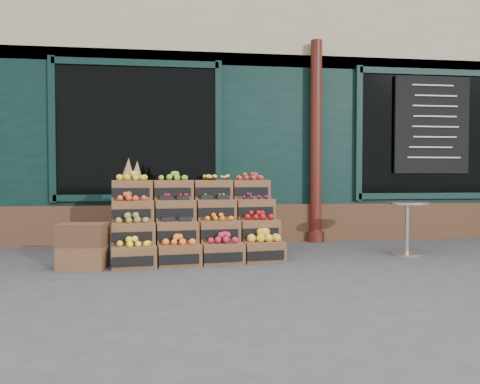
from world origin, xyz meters
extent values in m
plane|color=#3A3A3D|center=(0.00, 0.00, 0.00)|extent=(60.00, 60.00, 0.00)
cube|color=black|center=(0.00, 5.20, 2.40)|extent=(12.00, 6.00, 4.80)
cube|color=#C1B28C|center=(0.00, 2.28, 3.80)|extent=(12.00, 0.18, 2.00)
cube|color=black|center=(0.00, 2.25, 1.50)|extent=(12.00, 0.12, 3.00)
cube|color=#4D2F1E|center=(0.00, 2.18, 0.30)|extent=(12.00, 0.18, 0.60)
cube|color=black|center=(-1.60, 2.18, 1.75)|extent=(2.40, 0.06, 2.00)
cube|color=black|center=(3.20, 2.18, 1.75)|extent=(2.40, 0.06, 2.00)
cylinder|color=#4A1811|center=(1.20, 2.05, 1.60)|extent=(0.18, 0.18, 3.20)
cube|color=black|center=(3.20, 2.10, 1.90)|extent=(1.30, 0.04, 1.60)
cube|color=brown|center=(-1.49, 0.28, 0.13)|extent=(0.54, 0.40, 0.25)
cube|color=black|center=(-1.47, 0.09, 0.10)|extent=(0.46, 0.07, 0.11)
cube|color=yellow|center=(-1.49, 0.28, 0.29)|extent=(0.43, 0.31, 0.08)
cube|color=brown|center=(-0.97, 0.34, 0.13)|extent=(0.54, 0.40, 0.25)
cube|color=black|center=(-0.95, 0.16, 0.10)|extent=(0.46, 0.07, 0.11)
cube|color=orange|center=(-0.97, 0.34, 0.29)|extent=(0.43, 0.31, 0.09)
cube|color=brown|center=(-0.46, 0.40, 0.13)|extent=(0.54, 0.40, 0.25)
cube|color=black|center=(-0.44, 0.22, 0.10)|extent=(0.46, 0.07, 0.11)
cube|color=#A41C30|center=(-0.46, 0.40, 0.30)|extent=(0.43, 0.31, 0.10)
cube|color=brown|center=(0.06, 0.46, 0.13)|extent=(0.54, 0.40, 0.25)
cube|color=black|center=(0.08, 0.28, 0.10)|extent=(0.46, 0.07, 0.11)
cube|color=gold|center=(0.06, 0.46, 0.31)|extent=(0.43, 0.31, 0.12)
cube|color=brown|center=(-1.51, 0.49, 0.38)|extent=(0.54, 0.40, 0.25)
cube|color=black|center=(-1.49, 0.30, 0.35)|extent=(0.46, 0.07, 0.11)
cube|color=olive|center=(-1.51, 0.49, 0.54)|extent=(0.43, 0.31, 0.08)
cube|color=brown|center=(-1.00, 0.55, 0.38)|extent=(0.54, 0.40, 0.25)
cube|color=black|center=(-0.98, 0.37, 0.35)|extent=(0.46, 0.07, 0.11)
cube|color=black|center=(-1.00, 0.55, 0.51)|extent=(0.43, 0.31, 0.03)
cube|color=brown|center=(-0.48, 0.61, 0.38)|extent=(0.54, 0.40, 0.25)
cube|color=black|center=(-0.46, 0.43, 0.35)|extent=(0.46, 0.07, 0.11)
cube|color=orange|center=(-0.48, 0.61, 0.53)|extent=(0.43, 0.31, 0.07)
cube|color=brown|center=(0.03, 0.67, 0.38)|extent=(0.54, 0.40, 0.25)
cube|color=black|center=(0.05, 0.49, 0.35)|extent=(0.46, 0.07, 0.11)
cube|color=#A40C10|center=(0.03, 0.67, 0.54)|extent=(0.43, 0.31, 0.08)
cube|color=brown|center=(-1.54, 0.70, 0.63)|extent=(0.54, 0.40, 0.25)
cube|color=black|center=(-1.52, 0.51, 0.60)|extent=(0.46, 0.07, 0.11)
cube|color=#C84325|center=(-1.54, 0.70, 0.79)|extent=(0.43, 0.31, 0.08)
cube|color=brown|center=(-1.02, 0.76, 0.63)|extent=(0.54, 0.40, 0.25)
cube|color=black|center=(-1.00, 0.58, 0.60)|extent=(0.46, 0.07, 0.11)
cube|color=red|center=(-1.02, 0.76, 0.77)|extent=(0.43, 0.31, 0.03)
cube|color=brown|center=(-0.51, 0.82, 0.63)|extent=(0.54, 0.40, 0.25)
cube|color=black|center=(-0.49, 0.64, 0.60)|extent=(0.46, 0.07, 0.11)
cube|color=#7AAF39|center=(-0.51, 0.82, 0.76)|extent=(0.43, 0.31, 0.03)
cube|color=brown|center=(0.01, 0.88, 0.63)|extent=(0.54, 0.40, 0.25)
cube|color=black|center=(0.03, 0.70, 0.60)|extent=(0.46, 0.07, 0.11)
cube|color=#37102D|center=(0.01, 0.88, 0.78)|extent=(0.43, 0.31, 0.06)
cube|color=brown|center=(-1.57, 0.91, 0.88)|extent=(0.54, 0.40, 0.25)
cube|color=black|center=(-1.54, 0.72, 0.85)|extent=(0.46, 0.07, 0.11)
cube|color=gold|center=(-1.57, 0.91, 1.04)|extent=(0.43, 0.31, 0.08)
cube|color=brown|center=(-1.05, 0.97, 0.88)|extent=(0.54, 0.40, 0.25)
cube|color=black|center=(-1.03, 0.79, 0.85)|extent=(0.46, 0.07, 0.11)
cube|color=#66AB21|center=(-1.05, 0.97, 1.04)|extent=(0.43, 0.31, 0.08)
cube|color=brown|center=(-0.53, 1.03, 0.88)|extent=(0.54, 0.40, 0.25)
cube|color=black|center=(-0.51, 0.85, 0.85)|extent=(0.46, 0.07, 0.11)
cube|color=yellow|center=(-0.53, 1.03, 1.04)|extent=(0.43, 0.31, 0.08)
cube|color=brown|center=(-0.02, 1.09, 0.88)|extent=(0.54, 0.40, 0.25)
cube|color=black|center=(0.00, 0.91, 0.85)|extent=(0.46, 0.07, 0.11)
cube|color=#B02D23|center=(-0.02, 1.09, 1.04)|extent=(0.43, 0.31, 0.07)
cube|color=#4D2F1E|center=(-0.74, 0.58, 0.13)|extent=(2.08, 0.59, 0.25)
cube|color=#4D2F1E|center=(-0.77, 0.79, 0.25)|extent=(2.08, 0.59, 0.50)
cube|color=#4D2F1E|center=(-0.79, 1.00, 0.38)|extent=(2.08, 0.59, 0.75)
cone|color=olive|center=(-1.61, 0.91, 1.14)|extent=(0.17, 0.17, 0.29)
cone|color=olive|center=(-1.51, 0.95, 1.13)|extent=(0.15, 0.15, 0.25)
cube|color=brown|center=(-2.06, 0.27, 0.13)|extent=(0.55, 0.41, 0.26)
cube|color=#4D2F1E|center=(-2.06, 0.27, 0.39)|extent=(0.55, 0.41, 0.26)
cylinder|color=#ACADB2|center=(2.04, 0.66, 0.01)|extent=(0.41, 0.41, 0.03)
cylinder|color=#ACADB2|center=(2.04, 0.66, 0.35)|extent=(0.06, 0.06, 0.68)
cylinder|color=#ACADB2|center=(2.04, 0.66, 0.70)|extent=(0.57, 0.57, 0.03)
imported|color=#144617|center=(-1.62, 2.88, 1.00)|extent=(0.83, 0.64, 2.00)
camera|label=1|loc=(-0.98, -5.20, 1.06)|focal=35.00mm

